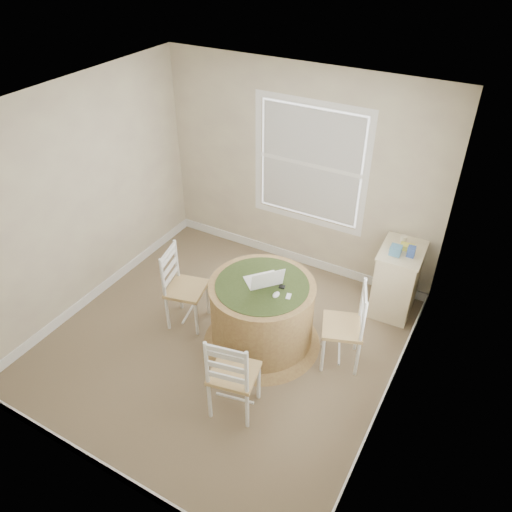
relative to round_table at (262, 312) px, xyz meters
The scene contains 14 objects.
room 0.89m from the round_table, 162.02° to the right, with size 3.64×3.64×2.64m.
round_table is the anchor object (origin of this frame).
chair_left 0.90m from the round_table, behind, with size 0.42×0.40×0.95m, color white, non-canonical shape.
chair_near 0.92m from the round_table, 77.39° to the right, with size 0.42×0.40×0.95m, color white, non-canonical shape.
chair_right 0.86m from the round_table, 10.95° to the left, with size 0.42×0.40×0.95m, color white, non-canonical shape.
laptop 0.40m from the round_table, 93.50° to the left, with size 0.46×0.46×0.24m.
mouse 0.43m from the round_table, 21.34° to the right, with size 0.06×0.10×0.03m, color white.
phone 0.48m from the round_table, ahead, with size 0.04×0.09×0.02m, color #B7BABF.
keys 0.42m from the round_table, 17.18° to the left, with size 0.06×0.05×0.03m, color black.
corner_chest 1.66m from the round_table, 49.07° to the left, with size 0.51×0.65×0.84m.
tissue_box 1.59m from the round_table, 47.42° to the left, with size 0.12×0.12×0.10m, color #4F89B4.
box_yellow 1.76m from the round_table, 48.86° to the left, with size 0.15×0.10×0.06m, color #E2E050.
box_blue 1.74m from the round_table, 44.19° to the left, with size 0.08×0.08×0.12m, color #3654A3.
cup_cream 1.81m from the round_table, 53.48° to the left, with size 0.07×0.07×0.09m, color beige.
Camera 1 is at (2.25, -3.27, 3.97)m, focal length 35.00 mm.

